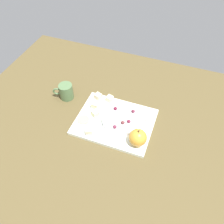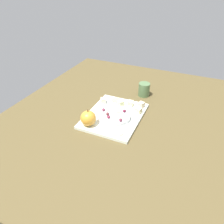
{
  "view_description": "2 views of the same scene",
  "coord_description": "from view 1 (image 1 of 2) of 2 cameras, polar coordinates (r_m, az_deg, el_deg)",
  "views": [
    {
      "loc": [
        -23.99,
        58.46,
        82.64
      ],
      "look_at": [
        -1.07,
        -3.04,
        7.76
      ],
      "focal_mm": 36.93,
      "sensor_mm": 36.0,
      "label": 1
    },
    {
      "loc": [
        -83.56,
        -35.55,
        64.68
      ],
      "look_at": [
        -5.61,
        -0.96,
        7.87
      ],
      "focal_mm": 34.4,
      "sensor_mm": 36.0,
      "label": 2
    }
  ],
  "objects": [
    {
      "name": "cracker_1",
      "position": [
        1.03,
        8.64,
        -1.09
      ],
      "size": [
        5.29,
        5.29,
        0.4
      ],
      "primitive_type": "cylinder",
      "color": "beige",
      "rests_on": "platter"
    },
    {
      "name": "table",
      "position": [
        1.03,
        -1.16,
        -3.25
      ],
      "size": [
        131.24,
        106.2,
        3.48
      ],
      "primitive_type": "cube",
      "color": "brown",
      "rests_on": "ground"
    },
    {
      "name": "grape_4",
      "position": [
        1.01,
        5.27,
        0.2
      ],
      "size": [
        1.62,
        1.46,
        1.3
      ],
      "primitive_type": "ellipsoid",
      "color": "maroon",
      "rests_on": "serving_dish"
    },
    {
      "name": "platter",
      "position": [
        1.01,
        0.71,
        -2.42
      ],
      "size": [
        32.95,
        25.81,
        1.39
      ],
      "primitive_type": "cube",
      "color": "white",
      "rests_on": "table"
    },
    {
      "name": "grape_3",
      "position": [
        1.01,
        0.84,
        0.88
      ],
      "size": [
        1.62,
        1.46,
        1.32
      ],
      "primitive_type": "ellipsoid",
      "color": "maroon",
      "rests_on": "serving_dish"
    },
    {
      "name": "cup",
      "position": [
        1.11,
        -11.35,
        5.01
      ],
      "size": [
        9.37,
        6.42,
        7.66
      ],
      "color": "#547348",
      "rests_on": "table"
    },
    {
      "name": "cheese_cube_2",
      "position": [
        1.01,
        -4.13,
        -0.4
      ],
      "size": [
        3.87,
        3.87,
        2.79
      ],
      "primitive_type": "cube",
      "rotation": [
        0.0,
        0.0,
        0.99
      ],
      "color": "beige",
      "rests_on": "platter"
    },
    {
      "name": "cheese_cube_3",
      "position": [
        1.08,
        -3.48,
        3.87
      ],
      "size": [
        3.54,
        3.54,
        2.79
      ],
      "primitive_type": "cube",
      "rotation": [
        0.0,
        0.0,
        1.24
      ],
      "color": "beige",
      "rests_on": "platter"
    },
    {
      "name": "apple_whole",
      "position": [
        0.91,
        6.42,
        -6.32
      ],
      "size": [
        7.16,
        7.16,
        7.16
      ],
      "primitive_type": "sphere",
      "color": "gold",
      "rests_on": "platter"
    },
    {
      "name": "apple_stem",
      "position": [
        0.88,
        6.65,
        -4.75
      ],
      "size": [
        0.5,
        0.5,
        1.2
      ],
      "primitive_type": "cylinder",
      "color": "brown",
      "rests_on": "apple_whole"
    },
    {
      "name": "grape_1",
      "position": [
        0.96,
        2.7,
        -2.61
      ],
      "size": [
        1.62,
        1.46,
        1.35
      ],
      "primitive_type": "ellipsoid",
      "color": "brown",
      "rests_on": "serving_dish"
    },
    {
      "name": "cheese_cube_1",
      "position": [
        0.96,
        -5.73,
        -4.67
      ],
      "size": [
        3.74,
        3.74,
        2.79
      ],
      "primitive_type": "cube",
      "rotation": [
        0.0,
        0.0,
        0.46
      ],
      "color": "beige",
      "rests_on": "platter"
    },
    {
      "name": "grape_2",
      "position": [
        0.95,
        0.69,
        -3.68
      ],
      "size": [
        1.62,
        1.46,
        1.4
      ],
      "primitive_type": "ellipsoid",
      "color": "maroon",
      "rests_on": "serving_dish"
    },
    {
      "name": "cheese_cube_0",
      "position": [
        1.07,
        -0.6,
        3.29
      ],
      "size": [
        3.42,
        3.42,
        2.79
      ],
      "primitive_type": "cube",
      "rotation": [
        0.0,
        0.0,
        1.31
      ],
      "color": "beige",
      "rests_on": "platter"
    },
    {
      "name": "cracker_0",
      "position": [
        1.01,
        -7.1,
        -1.9
      ],
      "size": [
        5.29,
        5.29,
        0.4
      ],
      "primitive_type": "cylinder",
      "color": "#DCBC7C",
      "rests_on": "platter"
    },
    {
      "name": "grape_0",
      "position": [
        0.97,
        4.19,
        -2.3
      ],
      "size": [
        1.62,
        1.46,
        1.36
      ],
      "primitive_type": "ellipsoid",
      "color": "maroon",
      "rests_on": "serving_dish"
    },
    {
      "name": "apple_slice_0",
      "position": [
        0.99,
        0.3,
        -0.86
      ],
      "size": [
        4.74,
        4.74,
        0.6
      ],
      "primitive_type": "cylinder",
      "color": "beige",
      "rests_on": "serving_dish"
    },
    {
      "name": "serving_dish",
      "position": [
        0.99,
        2.16,
        -1.89
      ],
      "size": [
        16.23,
        16.23,
        1.89
      ],
      "primitive_type": "cylinder",
      "color": "silver",
      "rests_on": "platter"
    },
    {
      "name": "apple_slice_1",
      "position": [
        1.0,
        3.28,
        -0.43
      ],
      "size": [
        4.74,
        4.74,
        0.6
      ],
      "primitive_type": "cylinder",
      "color": "beige",
      "rests_on": "serving_dish"
    },
    {
      "name": "cheese_cube_4",
      "position": [
        1.05,
        -4.2,
        1.71
      ],
      "size": [
        2.83,
        2.83,
        2.79
      ],
      "primitive_type": "cube",
      "rotation": [
        0.0,
        0.0,
        1.56
      ],
      "color": "beige",
      "rests_on": "platter"
    }
  ]
}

